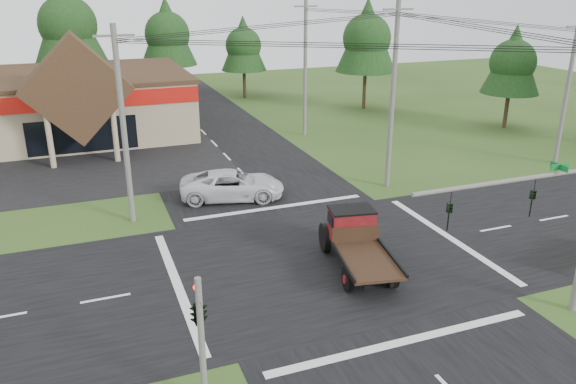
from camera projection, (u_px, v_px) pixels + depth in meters
name	position (u px, v px, depth m)	size (l,w,h in m)	color
ground	(325.00, 259.00, 26.63)	(120.00, 120.00, 0.00)	#2D4619
road_ns	(325.00, 259.00, 26.63)	(12.00, 120.00, 0.02)	black
road_ew	(325.00, 259.00, 26.63)	(120.00, 12.00, 0.02)	black
parking_apron	(26.00, 174.00, 38.62)	(28.00, 14.00, 0.02)	black
cvs_building	(5.00, 106.00, 46.35)	(30.40, 18.20, 9.19)	tan
traffic_signal_mast	(558.00, 214.00, 20.45)	(8.12, 0.24, 7.00)	#595651
traffic_signal_corner	(198.00, 301.00, 16.49)	(0.53, 2.48, 4.40)	#595651
utility_pole_nw	(123.00, 125.00, 29.10)	(2.00, 0.30, 10.50)	#595651
utility_pole_ne	(393.00, 95.00, 34.25)	(2.00, 0.30, 11.50)	#595651
utility_pole_far	(567.00, 91.00, 39.13)	(2.00, 0.30, 10.20)	#595651
utility_pole_n	(305.00, 68.00, 46.57)	(2.00, 0.30, 11.20)	#595651
tree_row_c	(67.00, 22.00, 56.19)	(7.28, 7.28, 13.13)	#332316
tree_row_d	(167.00, 32.00, 60.86)	(6.16, 6.16, 11.11)	#332316
tree_row_e	(243.00, 44.00, 62.24)	(5.04, 5.04, 9.09)	#332316
tree_side_ne	(367.00, 36.00, 56.33)	(6.16, 6.16, 11.11)	#332316
tree_side_e_near	(513.00, 60.00, 48.95)	(5.04, 5.04, 9.09)	#332316
antique_flatbed_truck	(359.00, 244.00, 25.29)	(2.33, 6.10, 2.55)	#560E0C
white_pickup	(232.00, 185.00, 33.93)	(2.87, 6.23, 1.73)	silver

